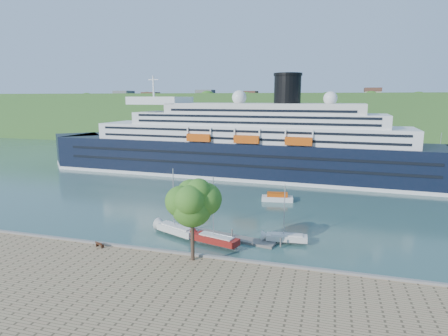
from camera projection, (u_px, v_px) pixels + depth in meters
ground at (183, 260)px, 51.28m from camera, size 400.00×400.00×0.00m
far_hillside at (293, 118)px, 186.03m from camera, size 400.00×50.00×24.00m
quay_coping at (183, 253)px, 50.88m from camera, size 220.00×0.50×0.30m
cruise_ship at (239, 126)px, 105.40m from camera, size 127.40×23.68×28.46m
park_bench at (100, 244)px, 53.20m from camera, size 1.51×0.98×0.90m
promenade_tree at (192, 216)px, 48.05m from camera, size 7.18×7.18×11.89m
floating_pontoon at (221, 235)px, 59.98m from camera, size 18.18×5.87×0.40m
sailboat_white_near at (176, 205)px, 59.38m from camera, size 8.36×5.24×10.50m
sailboat_red at (216, 214)px, 55.32m from camera, size 8.07×4.05×10.05m
sailboat_white_far at (287, 216)px, 56.50m from camera, size 7.00×2.54×8.85m
tender_launch at (277, 197)px, 80.56m from camera, size 6.94×3.19×1.85m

